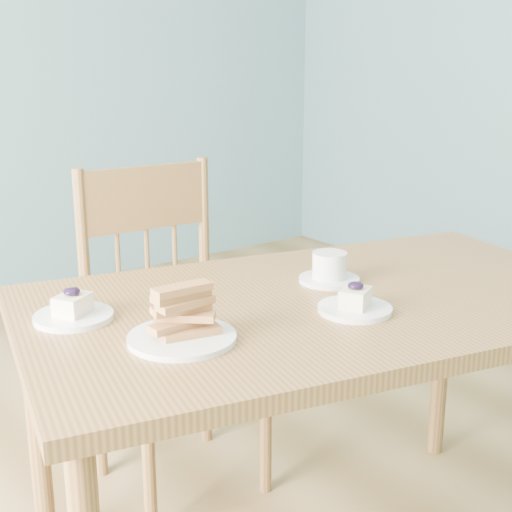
% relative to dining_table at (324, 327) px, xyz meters
% --- Properties ---
extents(room, '(5.01, 5.01, 2.71)m').
position_rel_dining_table_xyz_m(room, '(-0.22, 0.17, 0.68)').
color(room, '#A27E4B').
rests_on(room, ground).
extents(dining_table, '(1.53, 1.09, 0.74)m').
position_rel_dining_table_xyz_m(dining_table, '(0.00, 0.00, 0.00)').
color(dining_table, olive).
rests_on(dining_table, ground).
extents(dining_chair, '(0.47, 0.45, 0.97)m').
position_rel_dining_table_xyz_m(dining_chair, '(-0.07, 0.58, -0.17)').
color(dining_chair, olive).
rests_on(dining_chair, ground).
extents(cheesecake_plate_near, '(0.16, 0.16, 0.07)m').
position_rel_dining_table_xyz_m(cheesecake_plate_near, '(-0.01, -0.11, 0.09)').
color(cheesecake_plate_near, white).
rests_on(cheesecake_plate_near, dining_table).
extents(cheesecake_plate_far, '(0.17, 0.17, 0.07)m').
position_rel_dining_table_xyz_m(cheesecake_plate_far, '(-0.52, 0.22, 0.09)').
color(cheesecake_plate_far, white).
rests_on(cheesecake_plate_far, dining_table).
extents(coffee_cup, '(0.15, 0.15, 0.07)m').
position_rel_dining_table_xyz_m(coffee_cup, '(0.09, 0.08, 0.11)').
color(coffee_cup, white).
rests_on(coffee_cup, dining_table).
extents(biscotti_plate, '(0.22, 0.22, 0.11)m').
position_rel_dining_table_xyz_m(biscotti_plate, '(-0.40, -0.02, 0.11)').
color(biscotti_plate, white).
rests_on(biscotti_plate, dining_table).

